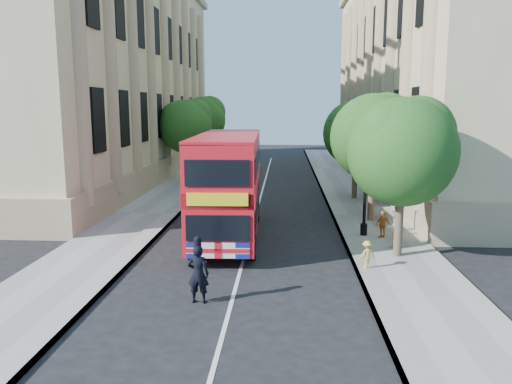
% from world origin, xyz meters
% --- Properties ---
extents(ground, '(120.00, 120.00, 0.00)m').
position_xyz_m(ground, '(0.00, 0.00, 0.00)').
color(ground, black).
rests_on(ground, ground).
extents(pavement_right, '(3.50, 80.00, 0.12)m').
position_xyz_m(pavement_right, '(5.75, 10.00, 0.06)').
color(pavement_right, gray).
rests_on(pavement_right, ground).
extents(pavement_left, '(3.50, 80.00, 0.12)m').
position_xyz_m(pavement_left, '(-5.75, 10.00, 0.06)').
color(pavement_left, gray).
rests_on(pavement_left, ground).
extents(building_right, '(12.00, 38.00, 18.00)m').
position_xyz_m(building_right, '(13.80, 24.00, 9.00)').
color(building_right, tan).
rests_on(building_right, ground).
extents(building_left, '(12.00, 38.00, 18.00)m').
position_xyz_m(building_left, '(-13.80, 24.00, 9.00)').
color(building_left, tan).
rests_on(building_left, ground).
extents(tree_right_near, '(4.00, 4.00, 6.08)m').
position_xyz_m(tree_right_near, '(5.84, 3.03, 4.25)').
color(tree_right_near, '#473828').
rests_on(tree_right_near, ground).
extents(tree_right_mid, '(4.20, 4.20, 6.37)m').
position_xyz_m(tree_right_mid, '(5.84, 9.03, 4.45)').
color(tree_right_mid, '#473828').
rests_on(tree_right_mid, ground).
extents(tree_right_far, '(4.00, 4.00, 6.15)m').
position_xyz_m(tree_right_far, '(5.84, 15.03, 4.31)').
color(tree_right_far, '#473828').
rests_on(tree_right_far, ground).
extents(tree_left_far, '(4.00, 4.00, 6.30)m').
position_xyz_m(tree_left_far, '(-5.96, 22.03, 4.44)').
color(tree_left_far, '#473828').
rests_on(tree_left_far, ground).
extents(tree_left_back, '(4.20, 4.20, 6.65)m').
position_xyz_m(tree_left_back, '(-5.96, 30.03, 4.71)').
color(tree_left_back, '#473828').
rests_on(tree_left_back, ground).
extents(lamp_post, '(0.32, 0.32, 5.16)m').
position_xyz_m(lamp_post, '(5.00, 6.00, 2.51)').
color(lamp_post, black).
rests_on(lamp_post, pavement_right).
extents(double_decker_bus, '(2.85, 9.63, 4.41)m').
position_xyz_m(double_decker_bus, '(-0.91, 5.86, 2.44)').
color(double_decker_bus, red).
rests_on(double_decker_bus, ground).
extents(box_van, '(2.02, 4.78, 2.72)m').
position_xyz_m(box_van, '(-2.90, 16.18, 1.33)').
color(box_van, black).
rests_on(box_van, ground).
extents(police_constable, '(0.66, 0.45, 1.74)m').
position_xyz_m(police_constable, '(-0.96, -1.71, 0.87)').
color(police_constable, black).
rests_on(police_constable, ground).
extents(woman_pedestrian, '(0.98, 0.90, 1.63)m').
position_xyz_m(woman_pedestrian, '(5.92, 4.19, 0.93)').
color(woman_pedestrian, silver).
rests_on(woman_pedestrian, pavement_right).
extents(child_a, '(0.74, 0.54, 1.16)m').
position_xyz_m(child_a, '(5.73, 5.62, 0.70)').
color(child_a, orange).
rests_on(child_a, pavement_right).
extents(child_b, '(0.72, 0.58, 0.97)m').
position_xyz_m(child_b, '(4.40, 1.43, 0.61)').
color(child_b, gold).
rests_on(child_b, pavement_right).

